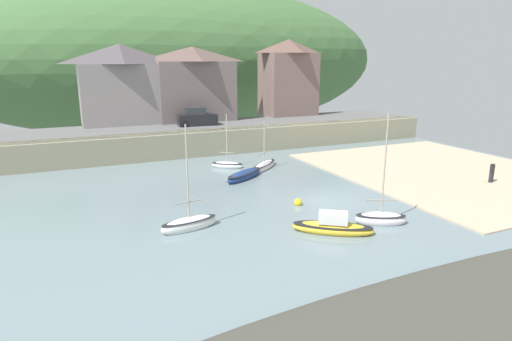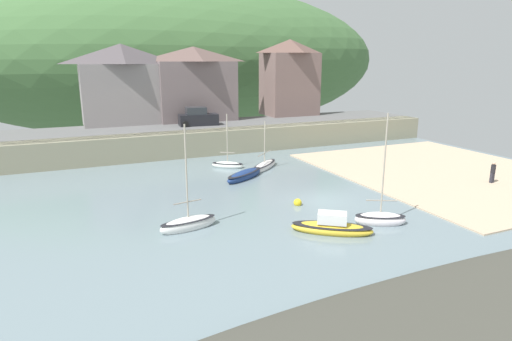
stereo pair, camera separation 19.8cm
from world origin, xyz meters
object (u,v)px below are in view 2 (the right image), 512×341
Objects in this scene: waterfront_building_right at (290,77)px; sailboat_nearest_shore at (380,218)px; waterfront_building_left at (123,84)px; rowboat_small_beached at (228,165)px; parked_car_near_slipway at (198,118)px; motorboat_with_cabin at (332,227)px; waterfront_building_centre at (194,83)px; sailboat_white_hull at (188,224)px; sailboat_far_left at (265,166)px; mooring_buoy at (298,203)px; dinghy_open_wooden at (244,175)px; person_on_slipway at (493,171)px.

sailboat_nearest_shore is (-10.25, -30.50, -6.78)m from waterfront_building_right.
waterfront_building_left is 17.00m from rowboat_small_beached.
waterfront_building_left is 8.93m from parked_car_near_slipway.
waterfront_building_left is 31.84m from motorboat_with_cabin.
waterfront_building_centre is 12.35m from waterfront_building_right.
motorboat_with_cabin is 26.12m from parked_car_near_slipway.
waterfront_building_right is 1.52× the size of sailboat_white_hull.
sailboat_nearest_shore reaches higher than sailboat_far_left.
sailboat_white_hull is 7.69m from mooring_buoy.
waterfront_building_left is at bearing 152.15° from parked_car_near_slipway.
sailboat_nearest_shore is at bearing -108.66° from dinghy_open_wooden.
person_on_slipway is (15.30, -27.29, -5.60)m from waterfront_building_centre.
rowboat_small_beached is 16.58m from sailboat_nearest_shore.
rowboat_small_beached reaches higher than motorboat_with_cabin.
sailboat_white_hull reaches higher than rowboat_small_beached.
rowboat_small_beached is 21.10m from person_on_slipway.
person_on_slipway is (16.47, 3.17, 0.67)m from motorboat_with_cabin.
waterfront_building_centre is 1.48× the size of sailboat_white_hull.
waterfront_building_centre is 2.10× the size of sailboat_far_left.
sailboat_white_hull reaches higher than dinghy_open_wooden.
sailboat_nearest_shore reaches higher than dinghy_open_wooden.
sailboat_far_left is (-10.83, -15.95, -6.85)m from waterfront_building_right.
waterfront_building_right reaches higher than waterfront_building_centre.
waterfront_building_right is (12.34, 0.00, 0.52)m from waterfront_building_centre.
sailboat_white_hull is (-8.20, -26.84, -6.26)m from waterfront_building_centre.
waterfront_building_left is 36.27m from person_on_slipway.
sailboat_white_hull is at bearing 178.91° from person_on_slipway.
person_on_slipway is at bearing 46.32° from motorboat_with_cabin.
dinghy_open_wooden is (-3.41, 12.23, -0.06)m from sailboat_nearest_shore.
waterfront_building_centre is 31.21m from sailboat_nearest_shore.
sailboat_far_left is at bearing -72.21° from parked_car_near_slipway.
mooring_buoy is at bearing 145.70° from sailboat_nearest_shore.
sailboat_nearest_shore is (3.37, -16.23, 0.07)m from rowboat_small_beached.
mooring_buoy is at bearing -116.79° from waterfront_building_right.
waterfront_building_right is 20.46m from sailboat_far_left.
waterfront_building_centre reaches higher than sailboat_far_left.
sailboat_nearest_shore is 26.34m from parked_car_near_slipway.
sailboat_far_left is 1.01× the size of parked_car_near_slipway.
rowboat_small_beached reaches higher than parked_car_near_slipway.
sailboat_white_hull is (-9.72, -10.89, 0.08)m from sailboat_far_left.
waterfront_building_right is at bearing 98.01° from sailboat_nearest_shore.
sailboat_far_left is at bearing 38.40° from sailboat_white_hull.
waterfront_building_left reaches higher than person_on_slipway.
rowboat_small_beached is at bearing 93.36° from mooring_buoy.
waterfront_building_centre is 0.98× the size of waterfront_building_right.
motorboat_with_cabin is at bearing -113.92° from waterfront_building_right.
parked_car_near_slipway is at bearing -102.68° from waterfront_building_centre.
dinghy_open_wooden is at bearing 126.17° from motorboat_with_cabin.
dinghy_open_wooden is 3.67m from sailboat_far_left.
rowboat_small_beached is at bearing 141.86° from person_on_slipway.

